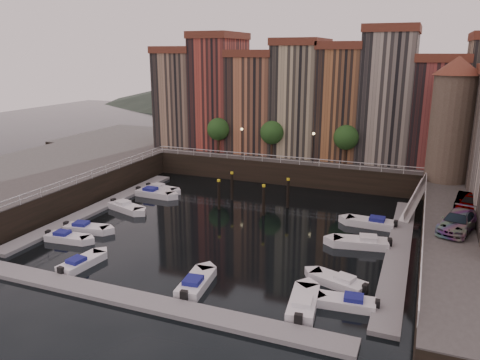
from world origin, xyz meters
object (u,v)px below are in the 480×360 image
at_px(boat_left_1, 86,228).
at_px(car_a, 472,204).
at_px(car_b, 465,201).
at_px(mooring_pilings, 250,194).
at_px(gangway, 415,198).
at_px(car_c, 458,223).
at_px(corner_tower, 452,118).
at_px(boat_left_2, 126,207).
at_px(boat_left_0, 67,238).

height_order(boat_left_1, car_a, car_a).
bearing_deg(car_b, mooring_pilings, -171.62).
relative_size(gangway, car_c, 1.50).
xyz_separation_m(gangway, car_a, (4.87, -6.38, 1.89)).
height_order(corner_tower, mooring_pilings, corner_tower).
xyz_separation_m(boat_left_2, car_c, (33.52, -1.70, 3.42)).
bearing_deg(mooring_pilings, car_b, -2.18).
relative_size(mooring_pilings, boat_left_0, 1.65).
relative_size(boat_left_0, boat_left_1, 0.95).
bearing_deg(gangway, boat_left_0, -146.42).
relative_size(boat_left_2, car_a, 1.06).
bearing_deg(mooring_pilings, car_a, -5.04).
relative_size(car_b, car_c, 0.72).
bearing_deg(gangway, car_c, -74.23).
bearing_deg(car_b, car_a, -55.84).
height_order(gangway, mooring_pilings, gangway).
xyz_separation_m(boat_left_1, car_a, (34.85, 10.98, 3.45)).
bearing_deg(boat_left_2, corner_tower, 41.97).
xyz_separation_m(corner_tower, car_a, (1.97, -10.88, -6.39)).
bearing_deg(corner_tower, boat_left_1, -146.37).
xyz_separation_m(boat_left_1, boat_left_2, (-0.10, 6.87, 0.02)).
distance_m(boat_left_1, car_b, 36.57).
bearing_deg(boat_left_2, car_b, 26.18).
bearing_deg(boat_left_1, corner_tower, 24.21).
height_order(corner_tower, boat_left_0, corner_tower).
height_order(boat_left_0, boat_left_1, boat_left_1).
relative_size(boat_left_2, car_c, 0.91).
bearing_deg(boat_left_0, car_b, 17.30).
distance_m(mooring_pilings, boat_left_2, 14.06).
height_order(corner_tower, car_a, corner_tower).
xyz_separation_m(mooring_pilings, car_c, (20.91, -7.78, 2.15)).
bearing_deg(car_b, corner_tower, 109.17).
bearing_deg(car_c, gangway, 122.22).
relative_size(car_a, car_c, 0.85).
height_order(boat_left_2, car_a, car_a).
xyz_separation_m(corner_tower, car_c, (0.54, -16.70, -6.39)).
relative_size(corner_tower, boat_left_1, 2.93).
relative_size(boat_left_1, boat_left_2, 0.94).
xyz_separation_m(boat_left_1, car_b, (34.35, 12.12, 3.30)).
height_order(mooring_pilings, car_b, car_b).
xyz_separation_m(gangway, boat_left_1, (-29.97, -17.36, -1.56)).
height_order(corner_tower, boat_left_2, corner_tower).
height_order(gangway, car_c, car_c).
height_order(boat_left_0, boat_left_2, boat_left_2).
distance_m(boat_left_2, car_c, 33.74).
bearing_deg(boat_left_2, boat_left_0, -72.30).
height_order(gangway, car_a, car_a).
bearing_deg(boat_left_1, gangway, 20.67).
height_order(car_b, car_c, car_c).
bearing_deg(boat_left_2, mooring_pilings, 43.26).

